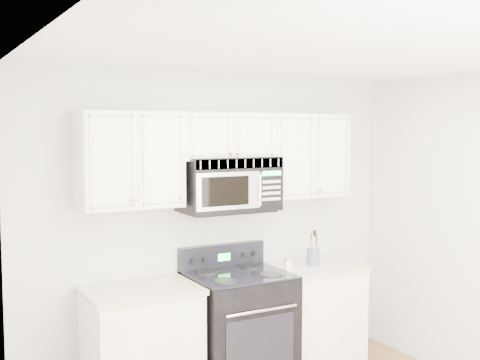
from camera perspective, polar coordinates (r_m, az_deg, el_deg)
room at (r=3.81m, az=9.66°, el=-7.83°), size 3.51×3.51×2.61m
base_cabinet_left at (r=4.90m, az=-9.35°, el=-15.61°), size 0.86×0.65×0.92m
base_cabinet_right at (r=5.61m, az=6.63°, el=-12.92°), size 0.86×0.65×0.92m
range at (r=5.18m, az=-0.15°, el=-13.71°), size 0.81×0.73×1.13m
upper_cabinets at (r=5.05m, az=-1.58°, el=2.57°), size 2.44×0.37×0.75m
microwave at (r=5.04m, az=-1.04°, el=-0.36°), size 0.82×0.46×0.45m
utensil_crock at (r=5.47m, az=6.95°, el=-7.18°), size 0.12×0.12×0.31m
shaker_salt at (r=5.24m, az=4.72°, el=-7.99°), size 0.04×0.04×0.10m
shaker_pepper at (r=5.22m, az=4.49°, el=-7.99°), size 0.05×0.05×0.11m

